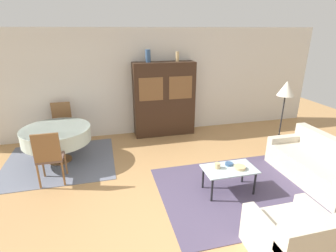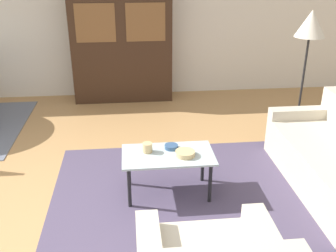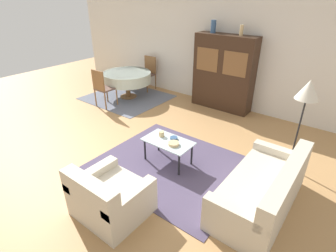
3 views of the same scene
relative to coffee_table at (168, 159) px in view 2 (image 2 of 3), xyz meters
name	(u,v)px [view 2 (image 2 of 3)]	position (x,y,z in m)	size (l,w,h in m)	color
ground_plane	(58,228)	(-1.03, -0.45, -0.40)	(14.00, 14.00, 0.00)	tan
wall_back	(83,14)	(-1.03, 3.18, 0.95)	(10.00, 0.06, 2.70)	silver
area_rug	(182,194)	(0.14, -0.04, -0.39)	(2.60, 2.17, 0.01)	#4C425B
coffee_table	(168,159)	(0.00, 0.00, 0.00)	(0.89, 0.51, 0.44)	black
display_cabinet	(122,42)	(-0.44, 2.90, 0.55)	(1.56, 0.46, 1.90)	#382316
floor_lamp	(310,30)	(1.83, 1.19, 0.99)	(0.36, 0.36, 1.63)	black
cup	(147,148)	(-0.20, 0.06, 0.10)	(0.10, 0.10, 0.10)	tan
bowl	(185,153)	(0.16, -0.05, 0.08)	(0.19, 0.19, 0.05)	tan
bowl_small	(171,147)	(0.04, 0.11, 0.07)	(0.13, 0.13, 0.04)	#33517A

